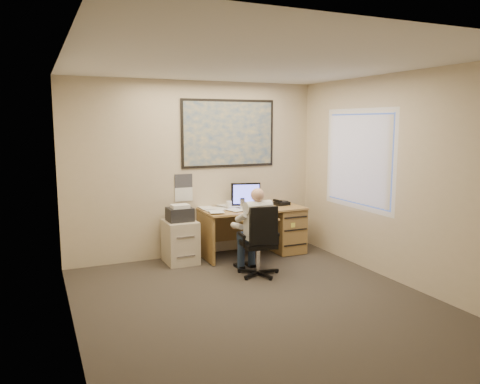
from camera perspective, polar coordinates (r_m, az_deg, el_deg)
name	(u,v)px	position (r m, az deg, el deg)	size (l,w,h in m)	color
room_shell	(260,188)	(5.19, 2.41, 0.49)	(4.00, 4.50, 2.70)	#332D27
desk	(270,225)	(7.53, 3.70, -4.03)	(1.60, 0.97, 1.12)	#AF864B
world_map	(229,133)	(7.41, -1.38, 7.15)	(1.56, 0.03, 1.06)	#1E4C93
wall_calendar	(184,188)	(7.23, -6.88, 0.53)	(0.28, 0.01, 0.42)	white
window_blinds	(358,159)	(6.90, 14.23, 3.89)	(0.06, 1.40, 1.30)	#F0E7CF
filing_cabinet	(180,238)	(7.03, -7.30, -5.55)	(0.46, 0.55, 0.88)	beige
office_chair	(260,255)	(6.40, 2.47, -7.70)	(0.66, 0.66, 0.98)	black
person	(257,232)	(6.39, 2.13, -4.85)	(0.49, 0.70, 1.20)	silver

